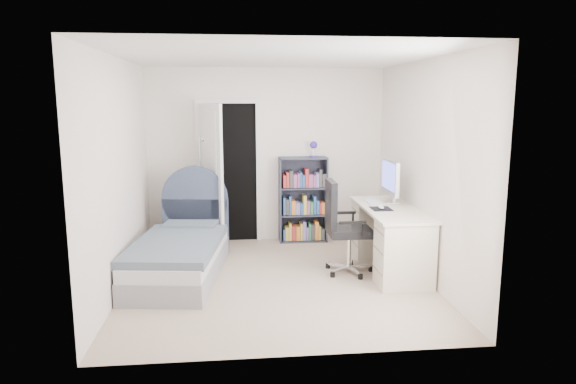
{
  "coord_description": "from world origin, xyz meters",
  "views": [
    {
      "loc": [
        -0.46,
        -5.62,
        2.04
      ],
      "look_at": [
        0.14,
        0.09,
        1.01
      ],
      "focal_mm": 32.0,
      "sensor_mm": 36.0,
      "label": 1
    }
  ],
  "objects": [
    {
      "name": "nightstand",
      "position": [
        -1.06,
        1.6,
        0.39
      ],
      "size": [
        0.4,
        0.4,
        0.59
      ],
      "color": "#D7C984",
      "rests_on": "ground"
    },
    {
      "name": "room_shell",
      "position": [
        0.0,
        0.0,
        1.25
      ],
      "size": [
        3.5,
        3.7,
        2.6
      ],
      "color": "tan",
      "rests_on": "ground"
    },
    {
      "name": "office_chair",
      "position": [
        0.79,
        0.2,
        0.61
      ],
      "size": [
        0.57,
        0.58,
        1.12
      ],
      "color": "silver",
      "rests_on": "ground"
    },
    {
      "name": "bed",
      "position": [
        -1.11,
        0.31,
        0.27
      ],
      "size": [
        1.14,
        2.03,
        1.19
      ],
      "color": "gray",
      "rests_on": "ground"
    },
    {
      "name": "floor_lamp",
      "position": [
        -0.92,
        1.6,
        0.64
      ],
      "size": [
        0.22,
        0.22,
        1.56
      ],
      "color": "silver",
      "rests_on": "ground"
    },
    {
      "name": "desk",
      "position": [
        1.38,
        0.23,
        0.43
      ],
      "size": [
        0.64,
        1.59,
        1.31
      ],
      "color": "beige",
      "rests_on": "ground"
    },
    {
      "name": "door",
      "position": [
        -0.71,
        1.53,
        1.03
      ],
      "size": [
        0.92,
        0.77,
        2.06
      ],
      "color": "black",
      "rests_on": "ground"
    },
    {
      "name": "bookcase",
      "position": [
        0.52,
        1.65,
        0.57
      ],
      "size": [
        0.69,
        0.3,
        1.47
      ],
      "color": "#393D4E",
      "rests_on": "ground"
    }
  ]
}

